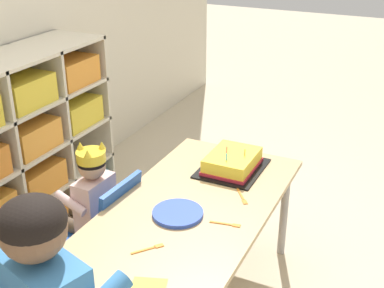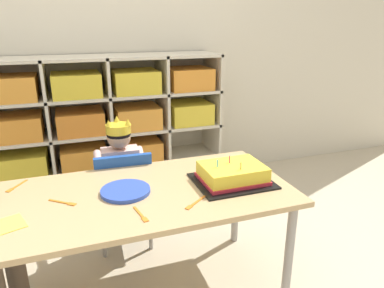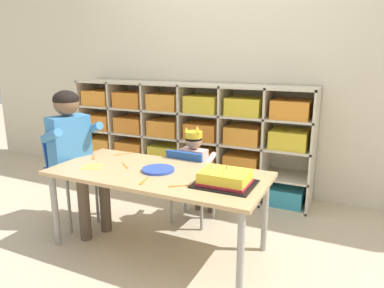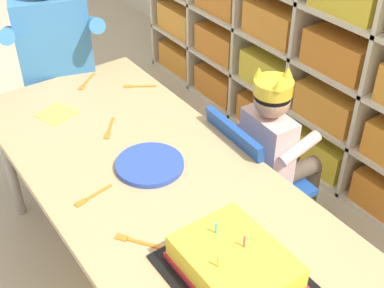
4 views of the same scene
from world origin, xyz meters
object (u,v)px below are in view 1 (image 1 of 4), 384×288
object	(u,v)px
child_with_crown	(88,199)
fork_near_child_seat	(242,197)
paper_plate_stack	(178,213)
classroom_chair_blue	(108,227)
fork_beside_plate_stack	(150,248)
activity_table	(182,225)
fork_scattered_mid_table	(67,262)
fork_at_table_front_edge	(227,224)
birthday_cake_on_tray	(232,163)

from	to	relation	value
child_with_crown	fork_near_child_seat	distance (m)	0.76
fork_near_child_seat	paper_plate_stack	bearing A→B (deg)	106.00
classroom_chair_blue	fork_beside_plate_stack	world-z (taller)	classroom_chair_blue
activity_table	classroom_chair_blue	distance (m)	0.46
child_with_crown	paper_plate_stack	world-z (taller)	child_with_crown
fork_scattered_mid_table	child_with_crown	bearing A→B (deg)	-27.52
paper_plate_stack	fork_scattered_mid_table	distance (m)	0.53
fork_scattered_mid_table	fork_at_table_front_edge	distance (m)	0.67
paper_plate_stack	fork_scattered_mid_table	xyz separation A→B (m)	(-0.48, 0.23, -0.01)
child_with_crown	fork_beside_plate_stack	world-z (taller)	child_with_crown
birthday_cake_on_tray	fork_at_table_front_edge	distance (m)	0.51
classroom_chair_blue	paper_plate_stack	bearing A→B (deg)	86.55
fork_scattered_mid_table	birthday_cake_on_tray	bearing A→B (deg)	-72.56
birthday_cake_on_tray	fork_scattered_mid_table	distance (m)	1.02
birthday_cake_on_tray	fork_beside_plate_stack	bearing A→B (deg)	176.61
fork_beside_plate_stack	fork_near_child_seat	world-z (taller)	same
fork_scattered_mid_table	activity_table	bearing A→B (deg)	-83.64
activity_table	birthday_cake_on_tray	distance (m)	0.51
birthday_cake_on_tray	fork_scattered_mid_table	xyz separation A→B (m)	(-0.98, 0.29, -0.04)
paper_plate_stack	classroom_chair_blue	bearing A→B (deg)	83.64
classroom_chair_blue	fork_at_table_front_edge	distance (m)	0.67
fork_at_table_front_edge	fork_beside_plate_stack	distance (m)	0.36
birthday_cake_on_tray	fork_beside_plate_stack	world-z (taller)	birthday_cake_on_tray
paper_plate_stack	fork_scattered_mid_table	bearing A→B (deg)	154.17
activity_table	paper_plate_stack	distance (m)	0.06
paper_plate_stack	birthday_cake_on_tray	bearing A→B (deg)	-6.26
fork_beside_plate_stack	fork_near_child_seat	size ratio (longest dim) A/B	0.93
classroom_chair_blue	fork_beside_plate_stack	xyz separation A→B (m)	(-0.31, -0.42, 0.21)
fork_beside_plate_stack	fork_near_child_seat	xyz separation A→B (m)	(0.52, -0.19, 0.00)
paper_plate_stack	fork_at_table_front_edge	size ratio (longest dim) A/B	1.67
child_with_crown	birthday_cake_on_tray	size ratio (longest dim) A/B	2.20
fork_beside_plate_stack	fork_at_table_front_edge	bearing A→B (deg)	-177.38
child_with_crown	fork_near_child_seat	world-z (taller)	child_with_crown
fork_at_table_front_edge	classroom_chair_blue	bearing A→B (deg)	-12.25
birthday_cake_on_tray	paper_plate_stack	distance (m)	0.51
child_with_crown	fork_scattered_mid_table	xyz separation A→B (m)	(-0.53, -0.29, 0.08)
birthday_cake_on_tray	fork_scattered_mid_table	world-z (taller)	birthday_cake_on_tray
activity_table	fork_scattered_mid_table	distance (m)	0.55
fork_at_table_front_edge	fork_beside_plate_stack	xyz separation A→B (m)	(-0.29, 0.21, -0.00)
activity_table	fork_at_table_front_edge	bearing A→B (deg)	-84.93
fork_near_child_seat	fork_scattered_mid_table	bearing A→B (deg)	113.37
activity_table	child_with_crown	size ratio (longest dim) A/B	1.88
activity_table	fork_scattered_mid_table	size ratio (longest dim) A/B	12.44
child_with_crown	fork_beside_plate_stack	size ratio (longest dim) A/B	6.92
classroom_chair_blue	child_with_crown	world-z (taller)	child_with_crown
paper_plate_stack	fork_near_child_seat	xyz separation A→B (m)	(0.26, -0.20, -0.01)
activity_table	fork_beside_plate_stack	size ratio (longest dim) A/B	12.98
paper_plate_stack	fork_at_table_front_edge	xyz separation A→B (m)	(0.02, -0.22, -0.01)
activity_table	classroom_chair_blue	world-z (taller)	classroom_chair_blue
birthday_cake_on_tray	child_with_crown	bearing A→B (deg)	128.35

